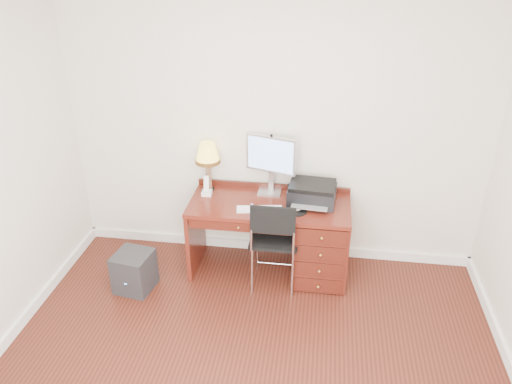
% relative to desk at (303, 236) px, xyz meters
% --- Properties ---
extents(ground, '(4.00, 4.00, 0.00)m').
position_rel_desk_xyz_m(ground, '(-0.32, -1.40, -0.41)').
color(ground, '#36130C').
rests_on(ground, ground).
extents(room_shell, '(4.00, 4.00, 4.00)m').
position_rel_desk_xyz_m(room_shell, '(-0.32, -0.77, -0.36)').
color(room_shell, silver).
rests_on(room_shell, ground).
extents(desk, '(1.50, 0.67, 0.75)m').
position_rel_desk_xyz_m(desk, '(0.00, 0.00, 0.00)').
color(desk, '#5E1D13').
rests_on(desk, ground).
extents(monitor, '(0.49, 0.23, 0.57)m').
position_rel_desk_xyz_m(monitor, '(-0.35, 0.23, 0.70)').
color(monitor, silver).
rests_on(monitor, desk).
extents(keyboard, '(0.43, 0.18, 0.02)m').
position_rel_desk_xyz_m(keyboard, '(-0.40, -0.14, 0.35)').
color(keyboard, white).
rests_on(keyboard, desk).
extents(mouse_pad, '(0.21, 0.21, 0.04)m').
position_rel_desk_xyz_m(mouse_pad, '(-0.07, -0.12, 0.35)').
color(mouse_pad, black).
rests_on(mouse_pad, desk).
extents(printer, '(0.46, 0.37, 0.19)m').
position_rel_desk_xyz_m(printer, '(0.07, 0.08, 0.43)').
color(printer, black).
rests_on(printer, desk).
extents(leg_lamp, '(0.24, 0.24, 0.49)m').
position_rel_desk_xyz_m(leg_lamp, '(-0.94, 0.19, 0.70)').
color(leg_lamp, black).
rests_on(leg_lamp, desk).
extents(phone, '(0.10, 0.10, 0.20)m').
position_rel_desk_xyz_m(phone, '(-0.94, 0.08, 0.40)').
color(phone, white).
rests_on(phone, desk).
extents(pen_cup, '(0.08, 0.08, 0.10)m').
position_rel_desk_xyz_m(pen_cup, '(-0.13, 0.20, 0.39)').
color(pen_cup, black).
rests_on(pen_cup, desk).
extents(chair, '(0.44, 0.44, 0.93)m').
position_rel_desk_xyz_m(chair, '(-0.25, -0.26, 0.15)').
color(chair, black).
rests_on(chair, ground).
extents(equipment_box, '(0.37, 0.37, 0.38)m').
position_rel_desk_xyz_m(equipment_box, '(-1.53, -0.48, -0.22)').
color(equipment_box, black).
rests_on(equipment_box, ground).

